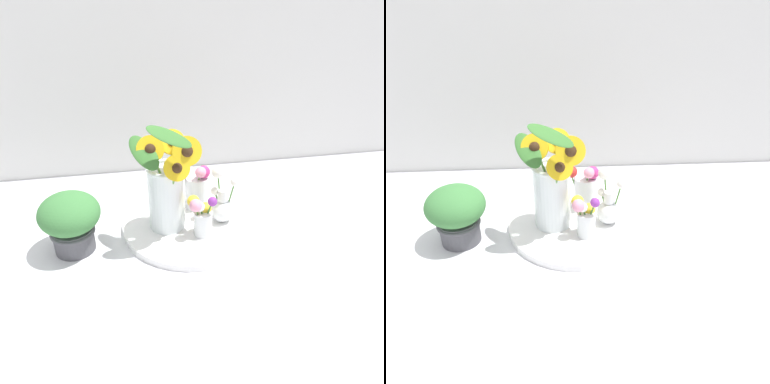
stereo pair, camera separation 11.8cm
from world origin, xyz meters
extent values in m
plane|color=silver|center=(0.00, 0.00, 0.00)|extent=(6.00, 6.00, 0.00)
cylinder|color=white|center=(0.00, 0.04, 0.01)|extent=(0.44, 0.44, 0.02)
cylinder|color=silver|center=(-0.08, 0.03, 0.12)|extent=(0.12, 0.12, 0.20)
torus|color=silver|center=(-0.08, 0.03, 0.23)|extent=(0.12, 0.12, 0.01)
cylinder|color=#568E42|center=(-0.04, 0.01, 0.18)|extent=(0.05, 0.07, 0.22)
cylinder|color=yellow|center=(-0.02, -0.02, 0.30)|extent=(0.10, 0.04, 0.10)
sphere|color=#382314|center=(-0.02, -0.02, 0.30)|extent=(0.04, 0.04, 0.04)
cylinder|color=#568E42|center=(-0.07, -0.02, 0.16)|extent=(0.04, 0.04, 0.18)
cylinder|color=yellow|center=(-0.05, -0.04, 0.26)|extent=(0.09, 0.04, 0.09)
sphere|color=#382314|center=(-0.05, -0.04, 0.26)|extent=(0.03, 0.03, 0.03)
cylinder|color=#568E42|center=(-0.06, 0.01, 0.19)|extent=(0.02, 0.02, 0.24)
cylinder|color=yellow|center=(-0.06, 0.02, 0.31)|extent=(0.08, 0.05, 0.07)
sphere|color=#382314|center=(-0.06, 0.02, 0.31)|extent=(0.03, 0.03, 0.03)
cylinder|color=#568E42|center=(-0.08, 0.01, 0.19)|extent=(0.07, 0.03, 0.22)
cylinder|color=yellow|center=(-0.12, 0.00, 0.30)|extent=(0.10, 0.05, 0.09)
sphere|color=#382314|center=(-0.12, 0.00, 0.30)|extent=(0.03, 0.03, 0.03)
ellipsoid|color=#38702D|center=(-0.14, -0.01, 0.30)|extent=(0.11, 0.13, 0.09)
ellipsoid|color=#38702D|center=(-0.07, -0.06, 0.36)|extent=(0.13, 0.07, 0.09)
cylinder|color=white|center=(0.03, -0.04, 0.06)|extent=(0.06, 0.06, 0.08)
cylinder|color=#427533|center=(0.04, -0.05, 0.10)|extent=(0.03, 0.02, 0.10)
sphere|color=purple|center=(0.05, -0.06, 0.15)|extent=(0.03, 0.03, 0.03)
cylinder|color=#427533|center=(0.03, -0.03, 0.08)|extent=(0.01, 0.01, 0.06)
sphere|color=yellow|center=(0.03, -0.03, 0.11)|extent=(0.04, 0.04, 0.04)
cylinder|color=#427533|center=(0.02, -0.05, 0.08)|extent=(0.03, 0.01, 0.09)
sphere|color=white|center=(0.01, -0.05, 0.13)|extent=(0.03, 0.03, 0.03)
cylinder|color=#427533|center=(0.01, -0.02, 0.09)|extent=(0.02, 0.03, 0.08)
sphere|color=yellow|center=(0.00, -0.01, 0.13)|extent=(0.04, 0.04, 0.04)
cylinder|color=#427533|center=(0.01, -0.05, 0.09)|extent=(0.02, 0.01, 0.09)
sphere|color=pink|center=(0.00, -0.05, 0.14)|extent=(0.04, 0.04, 0.04)
sphere|color=white|center=(0.10, 0.02, 0.06)|extent=(0.08, 0.08, 0.08)
cylinder|color=white|center=(0.10, 0.02, 0.12)|extent=(0.03, 0.03, 0.04)
cylinder|color=#4C8438|center=(0.09, 0.03, 0.12)|extent=(0.02, 0.03, 0.13)
sphere|color=white|center=(0.09, 0.04, 0.19)|extent=(0.04, 0.04, 0.04)
cylinder|color=#4C8438|center=(0.09, 0.03, 0.08)|extent=(0.02, 0.03, 0.08)
sphere|color=white|center=(0.08, 0.04, 0.12)|extent=(0.03, 0.03, 0.03)
cylinder|color=#4C8438|center=(0.13, 0.02, 0.11)|extent=(0.03, 0.01, 0.10)
sphere|color=white|center=(0.14, 0.02, 0.16)|extent=(0.03, 0.03, 0.03)
cylinder|color=white|center=(0.04, 0.12, 0.08)|extent=(0.08, 0.08, 0.12)
cylinder|color=#4C8438|center=(0.05, 0.11, 0.10)|extent=(0.01, 0.01, 0.11)
sphere|color=#C6337A|center=(0.06, 0.11, 0.16)|extent=(0.04, 0.04, 0.04)
cylinder|color=#4C8438|center=(0.03, 0.11, 0.11)|extent=(0.03, 0.02, 0.11)
sphere|color=pink|center=(0.04, 0.10, 0.17)|extent=(0.04, 0.04, 0.04)
cylinder|color=#4C8438|center=(0.00, 0.12, 0.11)|extent=(0.04, 0.01, 0.11)
sphere|color=red|center=(-0.01, 0.12, 0.16)|extent=(0.04, 0.04, 0.04)
cylinder|color=#4C4C51|center=(-0.37, -0.02, 0.04)|extent=(0.12, 0.12, 0.08)
torus|color=#4C4C51|center=(-0.37, -0.02, 0.07)|extent=(0.13, 0.13, 0.01)
ellipsoid|color=#3D7A3D|center=(-0.37, -0.02, 0.13)|extent=(0.18, 0.18, 0.12)
camera|label=1|loc=(-0.18, -0.96, 0.73)|focal=35.00mm
camera|label=2|loc=(-0.06, -0.98, 0.73)|focal=35.00mm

